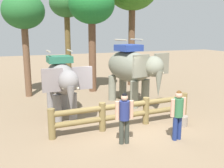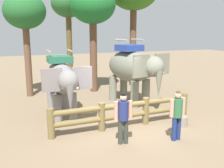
{
  "view_description": "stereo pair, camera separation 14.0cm",
  "coord_description": "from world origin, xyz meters",
  "px_view_note": "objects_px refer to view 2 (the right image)",
  "views": [
    {
      "loc": [
        -3.85,
        -8.24,
        3.58
      ],
      "look_at": [
        0.0,
        1.36,
        1.4
      ],
      "focal_mm": 41.34,
      "sensor_mm": 36.0,
      "label": 1
    },
    {
      "loc": [
        -3.72,
        -8.29,
        3.58
      ],
      "look_at": [
        0.0,
        1.36,
        1.4
      ],
      "focal_mm": 41.34,
      "sensor_mm": 36.0,
      "label": 2
    }
  ],
  "objects_px": {
    "tourist_woman_in_black": "(123,115)",
    "tree_deep_back": "(93,7)",
    "elephant_center": "(132,68)",
    "tree_far_right": "(25,14)",
    "tree_far_left": "(68,6)",
    "elephant_near_left": "(62,80)",
    "log_fence": "(125,112)",
    "tourist_man_in_blue": "(177,112)",
    "feed_bucket": "(182,121)"
  },
  "relations": [
    {
      "from": "log_fence",
      "to": "tourist_man_in_blue",
      "type": "distance_m",
      "value": 2.04
    },
    {
      "from": "elephant_center",
      "to": "tree_deep_back",
      "type": "relative_size",
      "value": 0.62
    },
    {
      "from": "log_fence",
      "to": "tree_deep_back",
      "type": "bearing_deg",
      "value": 83.71
    },
    {
      "from": "tourist_woman_in_black",
      "to": "tree_far_right",
      "type": "height_order",
      "value": "tree_far_right"
    },
    {
      "from": "tourist_man_in_blue",
      "to": "tree_far_left",
      "type": "distance_m",
      "value": 11.5
    },
    {
      "from": "elephant_near_left",
      "to": "tree_far_right",
      "type": "xyz_separation_m",
      "value": [
        -1.03,
        4.17,
        2.84
      ]
    },
    {
      "from": "tourist_woman_in_black",
      "to": "log_fence",
      "type": "bearing_deg",
      "value": 64.36
    },
    {
      "from": "log_fence",
      "to": "tree_far_left",
      "type": "bearing_deg",
      "value": 90.62
    },
    {
      "from": "tourist_man_in_blue",
      "to": "log_fence",
      "type": "bearing_deg",
      "value": 124.25
    },
    {
      "from": "log_fence",
      "to": "tree_deep_back",
      "type": "xyz_separation_m",
      "value": [
        0.66,
        6.0,
        4.23
      ]
    },
    {
      "from": "elephant_near_left",
      "to": "elephant_center",
      "type": "height_order",
      "value": "elephant_center"
    },
    {
      "from": "tree_far_left",
      "to": "tree_far_right",
      "type": "xyz_separation_m",
      "value": [
        -2.87,
        -2.84,
        -0.71
      ]
    },
    {
      "from": "tree_far_right",
      "to": "feed_bucket",
      "type": "xyz_separation_m",
      "value": [
        5.05,
        -6.83,
        -4.21
      ]
    },
    {
      "from": "tree_far_left",
      "to": "tourist_man_in_blue",
      "type": "bearing_deg",
      "value": -83.42
    },
    {
      "from": "elephant_near_left",
      "to": "tourist_woman_in_black",
      "type": "relative_size",
      "value": 1.93
    },
    {
      "from": "tree_far_left",
      "to": "tree_far_right",
      "type": "relative_size",
      "value": 1.14
    },
    {
      "from": "tourist_woman_in_black",
      "to": "feed_bucket",
      "type": "xyz_separation_m",
      "value": [
        2.7,
        0.61,
        -0.78
      ]
    },
    {
      "from": "tourist_woman_in_black",
      "to": "elephant_near_left",
      "type": "bearing_deg",
      "value": 111.99
    },
    {
      "from": "elephant_near_left",
      "to": "tree_far_left",
      "type": "bearing_deg",
      "value": 75.28
    },
    {
      "from": "tree_far_left",
      "to": "feed_bucket",
      "type": "xyz_separation_m",
      "value": [
        2.18,
        -9.67,
        -4.92
      ]
    },
    {
      "from": "tourist_woman_in_black",
      "to": "feed_bucket",
      "type": "height_order",
      "value": "tourist_woman_in_black"
    },
    {
      "from": "log_fence",
      "to": "tree_deep_back",
      "type": "height_order",
      "value": "tree_deep_back"
    },
    {
      "from": "tourist_woman_in_black",
      "to": "tree_deep_back",
      "type": "distance_m",
      "value": 8.34
    },
    {
      "from": "tree_deep_back",
      "to": "tree_far_left",
      "type": "bearing_deg",
      "value": 104.19
    },
    {
      "from": "log_fence",
      "to": "elephant_near_left",
      "type": "bearing_deg",
      "value": 134.27
    },
    {
      "from": "elephant_center",
      "to": "feed_bucket",
      "type": "bearing_deg",
      "value": -81.96
    },
    {
      "from": "log_fence",
      "to": "tourist_man_in_blue",
      "type": "relative_size",
      "value": 3.36
    },
    {
      "from": "tourist_man_in_blue",
      "to": "tree_deep_back",
      "type": "height_order",
      "value": "tree_deep_back"
    },
    {
      "from": "elephant_near_left",
      "to": "tourist_man_in_blue",
      "type": "relative_size",
      "value": 1.92
    },
    {
      "from": "tourist_man_in_blue",
      "to": "tree_far_right",
      "type": "relative_size",
      "value": 0.31
    },
    {
      "from": "tourist_man_in_blue",
      "to": "tree_deep_back",
      "type": "distance_m",
      "value": 8.59
    },
    {
      "from": "tourist_man_in_blue",
      "to": "tree_far_right",
      "type": "height_order",
      "value": "tree_far_right"
    },
    {
      "from": "tourist_woman_in_black",
      "to": "tree_far_right",
      "type": "relative_size",
      "value": 0.31
    },
    {
      "from": "log_fence",
      "to": "tree_deep_back",
      "type": "distance_m",
      "value": 7.37
    },
    {
      "from": "log_fence",
      "to": "tourist_man_in_blue",
      "type": "height_order",
      "value": "tourist_man_in_blue"
    },
    {
      "from": "tree_far_right",
      "to": "tree_deep_back",
      "type": "relative_size",
      "value": 0.9
    },
    {
      "from": "elephant_center",
      "to": "feed_bucket",
      "type": "height_order",
      "value": "elephant_center"
    },
    {
      "from": "tourist_woman_in_black",
      "to": "tourist_man_in_blue",
      "type": "distance_m",
      "value": 1.79
    },
    {
      "from": "tree_far_left",
      "to": "tree_deep_back",
      "type": "distance_m",
      "value": 3.11
    },
    {
      "from": "elephant_near_left",
      "to": "tourist_man_in_blue",
      "type": "bearing_deg",
      "value": -49.94
    },
    {
      "from": "log_fence",
      "to": "tourist_man_in_blue",
      "type": "xyz_separation_m",
      "value": [
        1.13,
        -1.66,
        0.37
      ]
    },
    {
      "from": "tree_far_right",
      "to": "tree_deep_back",
      "type": "bearing_deg",
      "value": -2.51
    },
    {
      "from": "tourist_woman_in_black",
      "to": "tree_far_right",
      "type": "xyz_separation_m",
      "value": [
        -2.35,
        7.44,
        3.43
      ]
    },
    {
      "from": "feed_bucket",
      "to": "tree_far_right",
      "type": "bearing_deg",
      "value": 126.51
    },
    {
      "from": "tree_far_left",
      "to": "log_fence",
      "type": "bearing_deg",
      "value": -89.38
    },
    {
      "from": "tree_far_left",
      "to": "feed_bucket",
      "type": "distance_m",
      "value": 11.06
    },
    {
      "from": "elephant_near_left",
      "to": "feed_bucket",
      "type": "distance_m",
      "value": 5.01
    },
    {
      "from": "elephant_center",
      "to": "tree_far_left",
      "type": "relative_size",
      "value": 0.6
    },
    {
      "from": "elephant_center",
      "to": "tree_far_right",
      "type": "relative_size",
      "value": 0.69
    },
    {
      "from": "elephant_near_left",
      "to": "tree_far_left",
      "type": "distance_m",
      "value": 8.07
    }
  ]
}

